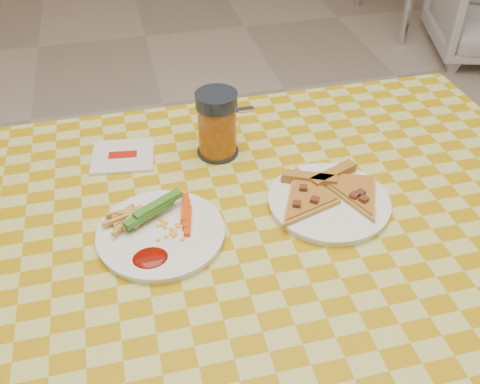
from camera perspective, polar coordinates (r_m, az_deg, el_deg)
name	(u,v)px	position (r m, az deg, el deg)	size (l,w,h in m)	color
table	(252,246)	(1.04, 1.32, -5.81)	(1.28, 0.88, 0.76)	silver
plate_left	(161,235)	(0.96, -8.41, -4.51)	(0.22, 0.22, 0.01)	white
plate_right	(329,203)	(1.03, 9.46, -1.13)	(0.23, 0.23, 0.01)	white
fries_veggies	(154,223)	(0.96, -9.13, -3.25)	(0.18, 0.17, 0.04)	#C7883F
pizza_slices	(328,191)	(1.03, 9.40, 0.06)	(0.30, 0.24, 0.02)	#BA9339
drink_glass	(217,125)	(1.12, -2.46, 7.17)	(0.09, 0.09, 0.14)	black
napkin	(123,156)	(1.17, -12.38, 3.79)	(0.14, 0.14, 0.01)	silver
fork	(229,111)	(1.29, -1.21, 8.65)	(0.13, 0.02, 0.01)	navy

